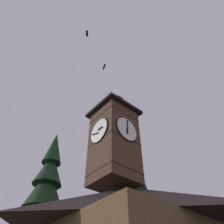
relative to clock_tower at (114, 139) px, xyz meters
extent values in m
pyramid|color=black|center=(-0.99, 0.49, -5.93)|extent=(12.16, 12.20, 3.50)
cube|color=#4C3323|center=(-0.02, -0.02, -0.74)|extent=(3.14, 3.14, 6.88)
cube|color=#352318|center=(-0.02, -0.02, -3.36)|extent=(3.18, 3.18, 0.10)
cube|color=#352318|center=(-0.02, -0.02, -0.78)|extent=(3.18, 3.18, 0.10)
cube|color=#352318|center=(-0.02, -0.02, 1.80)|extent=(3.18, 3.18, 0.10)
cylinder|color=white|center=(-0.02, 1.58, 0.11)|extent=(2.20, 0.10, 2.20)
torus|color=black|center=(-0.02, 1.61, 0.11)|extent=(2.30, 0.10, 2.30)
cube|color=black|center=(0.00, 1.68, -0.16)|extent=(0.16, 0.04, 0.56)
cube|color=black|center=(-0.06, 1.68, 0.56)|extent=(0.15, 0.04, 0.91)
sphere|color=black|center=(-0.02, 1.69, 0.11)|extent=(0.10, 0.10, 0.10)
cylinder|color=white|center=(1.58, -0.02, 0.11)|extent=(0.10, 2.20, 2.20)
torus|color=black|center=(1.61, -0.02, 0.11)|extent=(0.10, 2.30, 2.30)
cube|color=black|center=(1.68, 0.25, 0.14)|extent=(0.04, 0.56, 0.18)
cube|color=black|center=(1.68, -0.45, -0.02)|extent=(0.04, 0.89, 0.35)
sphere|color=black|center=(1.69, -0.02, 0.11)|extent=(0.10, 0.10, 0.10)
cube|color=black|center=(-0.02, -0.02, 2.82)|extent=(3.84, 3.84, 0.25)
cylinder|color=#D1BC84|center=(-0.02, -0.02, 3.63)|extent=(1.80, 1.80, 1.37)
cylinder|color=#2D2319|center=(-0.02, -0.02, 3.12)|extent=(1.86, 1.86, 0.10)
cylinder|color=#2D2319|center=(-0.02, -0.02, 3.46)|extent=(1.86, 1.86, 0.10)
cylinder|color=#2D2319|center=(-0.02, -0.02, 3.80)|extent=(1.86, 1.86, 0.10)
cylinder|color=#2D2319|center=(-0.02, -0.02, 4.15)|extent=(1.86, 1.86, 0.10)
cone|color=#424C5B|center=(-0.02, -0.02, 4.81)|extent=(2.10, 2.10, 0.98)
sphere|color=#384251|center=(-0.02, -0.02, 5.40)|extent=(0.16, 0.16, 0.16)
cone|color=#18351F|center=(2.46, -6.22, -5.20)|extent=(4.11, 4.11, 3.36)
cone|color=#1B331A|center=(2.46, -6.22, -2.88)|extent=(3.33, 3.33, 3.79)
cone|color=#1C3521|center=(2.46, -6.22, -1.04)|extent=(2.56, 2.56, 3.24)
cone|color=#17381C|center=(2.46, -6.22, 1.15)|extent=(1.79, 1.79, 3.41)
cone|color=black|center=(-7.56, -4.44, -2.38)|extent=(3.11, 3.11, 3.40)
cone|color=black|center=(-7.56, -4.44, 0.05)|extent=(1.99, 1.99, 3.67)
ellipsoid|color=black|center=(1.71, 0.50, 8.06)|extent=(0.26, 0.20, 0.13)
cube|color=black|center=(1.65, 0.32, 8.06)|extent=(0.28, 0.40, 0.11)
cube|color=black|center=(1.77, 0.67, 8.06)|extent=(0.28, 0.40, 0.11)
ellipsoid|color=black|center=(5.35, 2.64, 7.57)|extent=(0.28, 0.26, 0.14)
cube|color=black|center=(5.26, 2.53, 7.57)|extent=(0.32, 0.34, 0.08)
cube|color=black|center=(5.44, 2.75, 7.57)|extent=(0.32, 0.34, 0.08)
camera|label=1|loc=(10.20, 11.90, -11.08)|focal=36.08mm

